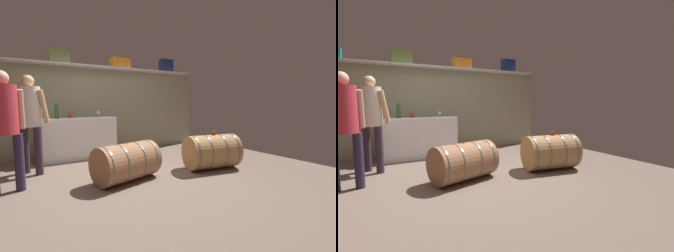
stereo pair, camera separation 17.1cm
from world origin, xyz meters
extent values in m
cube|color=#746156|center=(0.00, 0.56, -0.01)|extent=(6.70, 7.65, 0.02)
cube|color=gray|center=(0.00, 2.22, 0.96)|extent=(5.50, 0.10, 1.92)
cube|color=silver|center=(0.00, 2.07, 1.94)|extent=(5.06, 0.40, 0.03)
cube|color=olive|center=(-0.65, 2.07, 2.09)|extent=(0.41, 0.24, 0.28)
cube|color=orange|center=(0.66, 2.07, 2.07)|extent=(0.43, 0.24, 0.23)
cube|color=navy|center=(1.92, 2.07, 2.11)|extent=(0.34, 0.22, 0.32)
cube|color=white|center=(-0.36, 1.89, 0.42)|extent=(1.48, 0.55, 0.85)
cylinder|color=#2A5D2A|center=(-0.76, 1.82, 0.96)|extent=(0.07, 0.07, 0.22)
sphere|color=#2A5D2A|center=(-0.76, 1.82, 1.09)|extent=(0.07, 0.07, 0.07)
cylinder|color=#2A5D2A|center=(-0.76, 1.82, 1.13)|extent=(0.03, 0.03, 0.06)
cylinder|color=white|center=(0.07, 1.87, 0.85)|extent=(0.07, 0.07, 0.00)
cylinder|color=white|center=(0.07, 1.87, 0.88)|extent=(0.01, 0.01, 0.06)
sphere|color=white|center=(0.07, 1.87, 0.94)|extent=(0.08, 0.08, 0.08)
sphere|color=maroon|center=(0.07, 1.87, 0.93)|extent=(0.05, 0.05, 0.05)
cone|color=red|center=(-0.50, 1.95, 0.91)|extent=(0.11, 0.11, 0.12)
cylinder|color=#B1834F|center=(1.46, -0.19, 0.30)|extent=(1.00, 0.75, 0.59)
cylinder|color=slate|center=(1.08, -0.12, 0.30)|extent=(0.14, 0.60, 0.60)
cylinder|color=slate|center=(1.31, -0.17, 0.30)|extent=(0.14, 0.60, 0.60)
cylinder|color=slate|center=(1.60, -0.22, 0.30)|extent=(0.14, 0.60, 0.60)
cylinder|color=slate|center=(1.83, -0.26, 0.30)|extent=(0.14, 0.60, 0.60)
cylinder|color=#96564B|center=(1.46, -0.19, 0.60)|extent=(0.04, 0.04, 0.01)
cylinder|color=#A06E4A|center=(-0.06, 0.00, 0.28)|extent=(1.05, 0.78, 0.56)
cylinder|color=gray|center=(-0.44, -0.11, 0.28)|extent=(0.18, 0.56, 0.57)
cylinder|color=gray|center=(-0.21, -0.04, 0.28)|extent=(0.18, 0.56, 0.57)
cylinder|color=gray|center=(0.08, 0.04, 0.28)|extent=(0.18, 0.56, 0.57)
cylinder|color=gray|center=(0.32, 0.10, 0.28)|extent=(0.18, 0.56, 0.57)
cylinder|color=#8D4D4E|center=(-0.06, 0.00, 0.57)|extent=(0.04, 0.04, 0.01)
cylinder|color=red|center=(1.50, -0.19, 0.63)|extent=(0.06, 0.06, 0.06)
cylinder|color=#342833|center=(-1.15, 1.03, 0.39)|extent=(0.12, 0.12, 0.78)
cylinder|color=#342833|center=(-1.33, 1.25, 0.39)|extent=(0.12, 0.12, 0.78)
cylinder|color=beige|center=(-1.24, 1.14, 1.10)|extent=(0.34, 0.34, 0.64)
sphere|color=tan|center=(-1.24, 1.14, 1.50)|extent=(0.19, 0.19, 0.19)
cylinder|color=tan|center=(-1.04, 1.05, 1.10)|extent=(0.20, 0.19, 0.55)
cylinder|color=tan|center=(-1.28, 1.35, 1.10)|extent=(0.26, 0.23, 0.53)
cylinder|color=#2E263F|center=(-1.41, 0.39, 0.38)|extent=(0.12, 0.12, 0.76)
cylinder|color=#BA2E3C|center=(-1.55, 0.40, 1.08)|extent=(0.33, 0.33, 0.63)
sphere|color=#D5A587|center=(-1.55, 0.40, 1.47)|extent=(0.18, 0.18, 0.18)
cylinder|color=#D5A587|center=(-1.36, 0.48, 1.07)|extent=(0.09, 0.19, 0.53)
camera|label=1|loc=(-1.37, -3.19, 1.17)|focal=24.93mm
camera|label=2|loc=(-1.22, -3.28, 1.17)|focal=24.93mm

